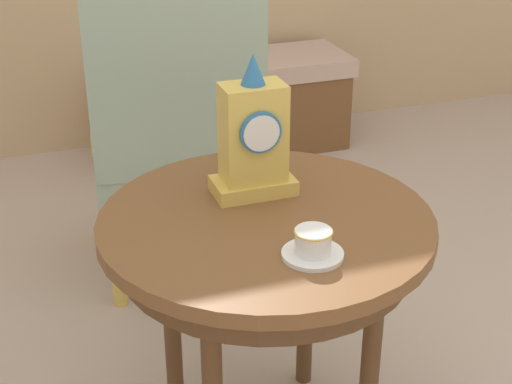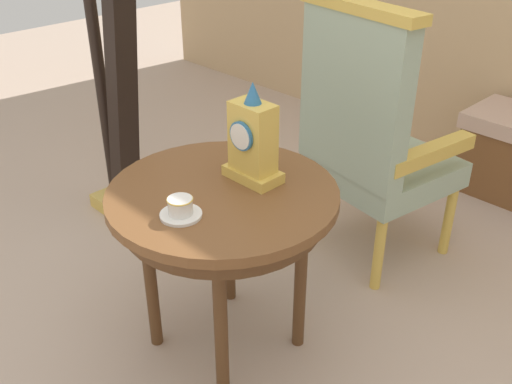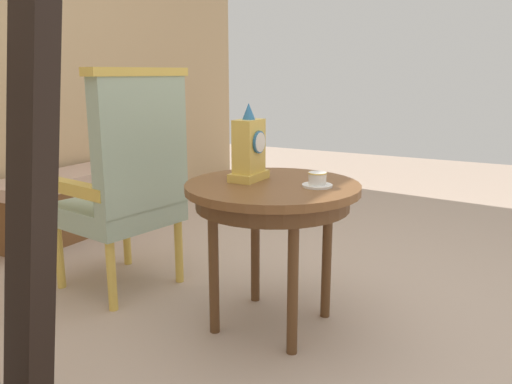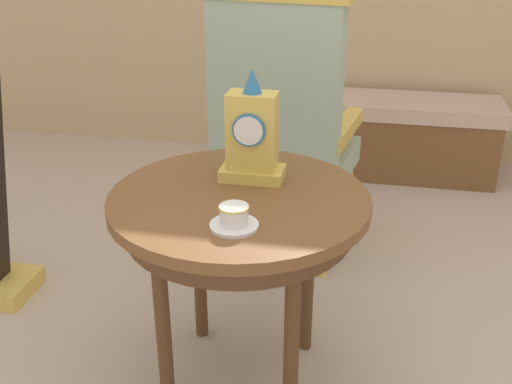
{
  "view_description": "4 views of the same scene",
  "coord_description": "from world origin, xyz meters",
  "px_view_note": "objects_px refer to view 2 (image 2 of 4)",
  "views": [
    {
      "loc": [
        -0.62,
        -1.33,
        1.46
      ],
      "look_at": [
        -0.1,
        0.13,
        0.7
      ],
      "focal_mm": 54.29,
      "sensor_mm": 36.0,
      "label": 1
    },
    {
      "loc": [
        1.15,
        -0.99,
        1.58
      ],
      "look_at": [
        -0.01,
        0.16,
        0.65
      ],
      "focal_mm": 41.4,
      "sensor_mm": 36.0,
      "label": 2
    },
    {
      "loc": [
        -2.03,
        -0.88,
        1.12
      ],
      "look_at": [
        -0.14,
        0.15,
        0.62
      ],
      "focal_mm": 36.44,
      "sensor_mm": 36.0,
      "label": 3
    },
    {
      "loc": [
        0.26,
        -1.45,
        1.39
      ],
      "look_at": [
        -0.06,
        0.16,
        0.64
      ],
      "focal_mm": 42.96,
      "sensor_mm": 36.0,
      "label": 4
    }
  ],
  "objects_px": {
    "side_table": "(223,210)",
    "teacup_left": "(180,208)",
    "mantel_clock": "(253,142)",
    "harp": "(115,81)",
    "armchair": "(370,135)"
  },
  "relations": [
    {
      "from": "side_table",
      "to": "teacup_left",
      "type": "distance_m",
      "value": 0.22
    },
    {
      "from": "mantel_clock",
      "to": "harp",
      "type": "xyz_separation_m",
      "value": [
        -1.06,
        0.16,
        -0.09
      ]
    },
    {
      "from": "teacup_left",
      "to": "mantel_clock",
      "type": "relative_size",
      "value": 0.38
    },
    {
      "from": "mantel_clock",
      "to": "harp",
      "type": "relative_size",
      "value": 0.19
    },
    {
      "from": "teacup_left",
      "to": "mantel_clock",
      "type": "distance_m",
      "value": 0.33
    },
    {
      "from": "mantel_clock",
      "to": "harp",
      "type": "height_order",
      "value": "harp"
    },
    {
      "from": "armchair",
      "to": "harp",
      "type": "height_order",
      "value": "harp"
    },
    {
      "from": "armchair",
      "to": "harp",
      "type": "xyz_separation_m",
      "value": [
        -1.04,
        -0.53,
        0.11
      ]
    },
    {
      "from": "armchair",
      "to": "harp",
      "type": "bearing_deg",
      "value": -152.81
    },
    {
      "from": "side_table",
      "to": "mantel_clock",
      "type": "xyz_separation_m",
      "value": [
        0.01,
        0.12,
        0.21
      ]
    },
    {
      "from": "harp",
      "to": "armchair",
      "type": "bearing_deg",
      "value": 27.19
    },
    {
      "from": "mantel_clock",
      "to": "armchair",
      "type": "xyz_separation_m",
      "value": [
        -0.02,
        0.69,
        -0.2
      ]
    },
    {
      "from": "armchair",
      "to": "mantel_clock",
      "type": "bearing_deg",
      "value": -88.7
    },
    {
      "from": "side_table",
      "to": "mantel_clock",
      "type": "bearing_deg",
      "value": 83.81
    },
    {
      "from": "side_table",
      "to": "mantel_clock",
      "type": "height_order",
      "value": "mantel_clock"
    }
  ]
}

